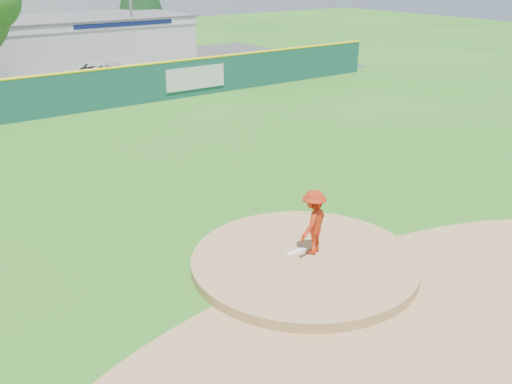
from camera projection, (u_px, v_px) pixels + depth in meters
ground at (304, 266)px, 13.90m from camera, size 120.00×120.00×0.00m
pitchers_mound at (304, 266)px, 13.90m from camera, size 5.50×5.50×0.50m
pitching_rubber at (297, 252)px, 14.02m from camera, size 0.60×0.15×0.04m
infield_dirt_arc at (400, 325)px, 11.65m from camera, size 15.40×15.40×0.01m
parking_lot at (11, 85)px, 34.13m from camera, size 44.00×16.00×0.02m
pitcher at (313, 222)px, 13.74m from camera, size 1.21×0.98×1.63m
van at (106, 71)px, 34.50m from camera, size 5.45×4.09×1.38m
pool_building_grp at (77, 40)px, 40.52m from camera, size 15.20×8.20×3.31m
fence_banners at (42, 98)px, 26.54m from camera, size 20.13×0.04×1.20m
outfield_fence at (58, 93)px, 26.98m from camera, size 40.00×0.14×2.07m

